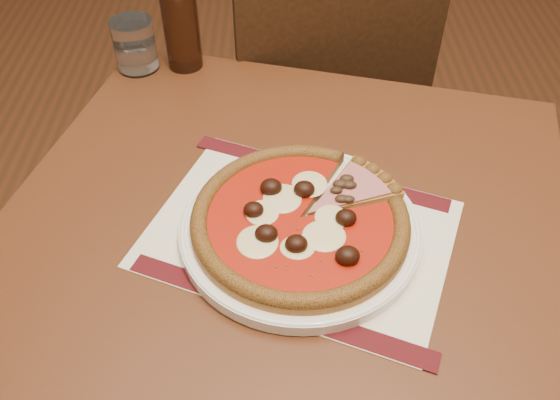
% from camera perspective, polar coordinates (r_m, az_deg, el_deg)
% --- Properties ---
extents(table, '(0.97, 0.97, 0.75)m').
position_cam_1_polar(table, '(0.92, 0.01, -6.72)').
color(table, '#5C2E15').
rests_on(table, ground).
extents(chair_far, '(0.48, 0.48, 0.88)m').
position_cam_1_polar(chair_far, '(1.45, 4.02, 7.97)').
color(chair_far, black).
rests_on(chair_far, ground).
extents(placemat, '(0.49, 0.42, 0.00)m').
position_cam_1_polar(placemat, '(0.83, 1.89, -3.25)').
color(placemat, silver).
rests_on(placemat, table).
extents(plate, '(0.33, 0.33, 0.02)m').
position_cam_1_polar(plate, '(0.82, 1.91, -2.78)').
color(plate, white).
rests_on(plate, placemat).
extents(pizza, '(0.30, 0.30, 0.04)m').
position_cam_1_polar(pizza, '(0.80, 1.91, -1.85)').
color(pizza, '#A36C27').
rests_on(pizza, plate).
extents(ham_slice, '(0.14, 0.12, 0.02)m').
position_cam_1_polar(ham_slice, '(0.86, 7.04, 1.40)').
color(ham_slice, '#A36C27').
rests_on(ham_slice, plate).
extents(water_glass, '(0.09, 0.09, 0.10)m').
position_cam_1_polar(water_glass, '(1.16, -13.82, 14.32)').
color(water_glass, white).
rests_on(water_glass, table).
extents(bottle, '(0.07, 0.07, 0.22)m').
position_cam_1_polar(bottle, '(1.13, -9.52, 16.40)').
color(bottle, '#371A0D').
rests_on(bottle, table).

